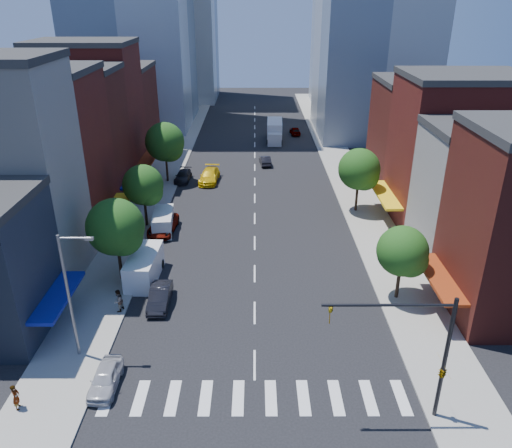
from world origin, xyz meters
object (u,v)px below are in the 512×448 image
(taxi, at_px, (209,176))
(pedestrian_near, at_px, (16,397))
(traffic_car_oncoming, at_px, (265,160))
(parked_car_third, at_px, (163,225))
(parked_car_front, at_px, (105,378))
(box_truck, at_px, (275,132))
(parked_car_second, at_px, (160,297))
(traffic_car_far, at_px, (295,131))
(parked_car_rear, at_px, (183,176))
(cargo_van_near, at_px, (144,268))
(cargo_van_far, at_px, (163,222))
(pedestrian_far, at_px, (118,301))

(taxi, xyz_separation_m, pedestrian_near, (-8.03, -39.93, 0.18))
(traffic_car_oncoming, bearing_deg, parked_car_third, 57.57)
(parked_car_front, distance_m, box_truck, 59.80)
(parked_car_second, height_order, parked_car_third, parked_car_third)
(parked_car_third, relative_size, box_truck, 0.66)
(traffic_car_far, bearing_deg, parked_car_rear, 51.19)
(traffic_car_far, bearing_deg, pedestrian_near, 67.56)
(traffic_car_far, relative_size, box_truck, 0.48)
(taxi, bearing_deg, parked_car_second, -88.66)
(cargo_van_near, relative_size, traffic_car_oncoming, 1.44)
(parked_car_rear, bearing_deg, parked_car_second, -82.64)
(cargo_van_near, bearing_deg, parked_car_third, 92.10)
(box_truck, bearing_deg, parked_car_front, -100.30)
(box_truck, relative_size, pedestrian_near, 4.86)
(cargo_van_far, distance_m, pedestrian_far, 14.73)
(parked_car_third, relative_size, cargo_van_far, 1.09)
(cargo_van_near, xyz_separation_m, pedestrian_far, (-0.99, -4.90, -0.13))
(taxi, xyz_separation_m, box_truck, (9.31, 20.44, 0.74))
(box_truck, bearing_deg, taxi, -112.56)
(cargo_van_near, distance_m, traffic_car_far, 52.25)
(traffic_car_oncoming, xyz_separation_m, box_truck, (1.84, 13.16, 0.90))
(parked_car_rear, xyz_separation_m, traffic_car_oncoming, (11.00, 6.93, 0.01))
(pedestrian_far, bearing_deg, traffic_car_far, -177.80)
(taxi, bearing_deg, traffic_car_far, 66.26)
(taxi, relative_size, traffic_car_oncoming, 1.41)
(traffic_car_far, bearing_deg, taxi, 57.60)
(parked_car_second, xyz_separation_m, traffic_car_oncoming, (9.00, 36.14, -0.06))
(cargo_van_near, relative_size, taxi, 1.02)
(pedestrian_near, bearing_deg, cargo_van_near, -25.55)
(parked_car_second, xyz_separation_m, parked_car_third, (-2.00, 13.49, 0.04))
(traffic_car_oncoming, xyz_separation_m, pedestrian_far, (-12.00, -37.19, 0.41))
(traffic_car_oncoming, height_order, traffic_car_far, traffic_car_far)
(traffic_car_oncoming, bearing_deg, box_truck, -104.49)
(parked_car_third, xyz_separation_m, cargo_van_far, (0.01, 0.16, 0.27))
(parked_car_rear, height_order, cargo_van_far, cargo_van_far)
(cargo_van_near, distance_m, taxi, 25.26)
(traffic_car_oncoming, relative_size, pedestrian_near, 2.36)
(parked_car_second, relative_size, box_truck, 0.53)
(parked_car_front, bearing_deg, parked_car_rear, 90.54)
(cargo_van_far, xyz_separation_m, pedestrian_near, (-4.52, -24.72, -0.03))
(cargo_van_near, xyz_separation_m, cargo_van_far, (0.02, 9.79, -0.18))
(parked_car_second, distance_m, pedestrian_near, 12.84)
(pedestrian_far, bearing_deg, parked_car_front, 28.38)
(parked_car_rear, bearing_deg, cargo_van_far, -86.51)
(parked_car_second, xyz_separation_m, pedestrian_far, (-3.00, -1.05, 0.34))
(parked_car_second, bearing_deg, parked_car_rear, 93.03)
(parked_car_second, relative_size, pedestrian_far, 2.39)
(parked_car_third, height_order, traffic_car_oncoming, parked_car_third)
(cargo_van_far, bearing_deg, parked_car_rear, 85.05)
(traffic_car_oncoming, bearing_deg, cargo_van_near, 64.65)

